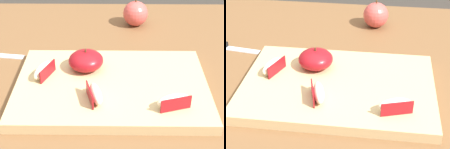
# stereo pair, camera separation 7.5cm
# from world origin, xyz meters

# --- Properties ---
(dining_table) EXTENTS (1.34, 0.94, 0.75)m
(dining_table) POSITION_xyz_m (0.00, 0.00, 0.66)
(dining_table) COLOR brown
(dining_table) RESTS_ON ground_plane
(cutting_board) EXTENTS (0.39, 0.27, 0.02)m
(cutting_board) POSITION_xyz_m (-0.01, -0.01, 0.76)
(cutting_board) COLOR tan
(cutting_board) RESTS_ON dining_table
(apple_half_skin_up) EXTENTS (0.08, 0.08, 0.05)m
(apple_half_skin_up) POSITION_xyz_m (-0.06, 0.04, 0.79)
(apple_half_skin_up) COLOR maroon
(apple_half_skin_up) RESTS_ON cutting_board
(apple_wedge_right) EXTENTS (0.04, 0.07, 0.03)m
(apple_wedge_right) POSITION_xyz_m (-0.04, -0.07, 0.79)
(apple_wedge_right) COLOR #F4EACC
(apple_wedge_right) RESTS_ON cutting_board
(apple_wedge_back) EXTENTS (0.04, 0.07, 0.03)m
(apple_wedge_back) POSITION_xyz_m (-0.15, 0.01, 0.79)
(apple_wedge_back) COLOR #F4EACC
(apple_wedge_back) RESTS_ON cutting_board
(apple_wedge_near_knife) EXTENTS (0.07, 0.04, 0.03)m
(apple_wedge_near_knife) POSITION_xyz_m (0.11, -0.09, 0.79)
(apple_wedge_near_knife) COLOR #F4EACC
(apple_wedge_near_knife) RESTS_ON cutting_board
(whole_apple_pink_lady) EXTENTS (0.07, 0.07, 0.08)m
(whole_apple_pink_lady) POSITION_xyz_m (0.05, 0.32, 0.79)
(whole_apple_pink_lady) COLOR #D14C47
(whole_apple_pink_lady) RESTS_ON dining_table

